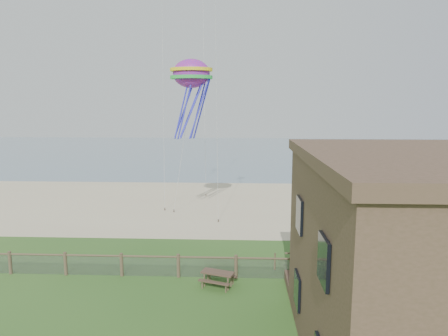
{
  "coord_description": "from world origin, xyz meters",
  "views": [
    {
      "loc": [
        3.26,
        -13.63,
        8.82
      ],
      "look_at": [
        2.29,
        8.0,
        5.49
      ],
      "focal_mm": 32.0,
      "sensor_mm": 36.0,
      "label": 1
    }
  ],
  "objects": [
    {
      "name": "picnic_table",
      "position": [
        2.11,
        5.0,
        0.34
      ],
      "size": [
        1.91,
        1.66,
        0.68
      ],
      "primitive_type": null,
      "rotation": [
        0.0,
        0.0,
        -0.33
      ],
      "color": "brown",
      "rests_on": "ground"
    },
    {
      "name": "sand_beach",
      "position": [
        0.0,
        22.0,
        0.0
      ],
      "size": [
        72.0,
        20.0,
        0.02
      ],
      "primitive_type": "cube",
      "color": "tan",
      "rests_on": "ground"
    },
    {
      "name": "ocean",
      "position": [
        0.0,
        66.0,
        0.0
      ],
      "size": [
        160.0,
        68.0,
        0.02
      ],
      "primitive_type": "cube",
      "color": "slate",
      "rests_on": "ground"
    },
    {
      "name": "chainlink_fence",
      "position": [
        0.0,
        6.0,
        0.55
      ],
      "size": [
        36.2,
        0.2,
        1.25
      ],
      "primitive_type": null,
      "color": "#483428",
      "rests_on": "ground"
    },
    {
      "name": "octopus_kite",
      "position": [
        -0.44,
        15.84,
        9.56
      ],
      "size": [
        3.36,
        2.58,
        6.39
      ],
      "primitive_type": null,
      "rotation": [
        0.0,
        0.0,
        0.13
      ],
      "color": "#D9224B"
    },
    {
      "name": "motel_deck",
      "position": [
        13.0,
        5.0,
        0.25
      ],
      "size": [
        15.0,
        2.0,
        0.5
      ],
      "primitive_type": "cube",
      "color": "brown",
      "rests_on": "ground"
    }
  ]
}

